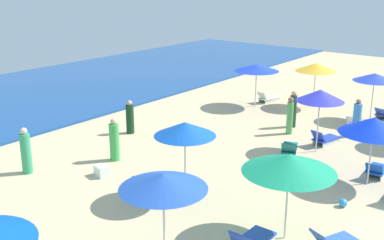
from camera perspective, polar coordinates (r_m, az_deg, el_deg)
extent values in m
cylinder|color=silver|center=(11.41, -3.35, -13.31)|extent=(0.05, 0.05, 2.24)
cone|color=#234FB2|center=(10.81, -3.47, -7.32)|extent=(2.05, 2.05, 0.37)
cylinder|color=silver|center=(26.48, 14.44, 3.59)|extent=(0.05, 0.05, 1.98)
cone|color=gold|center=(26.24, 14.63, 6.15)|extent=(2.17, 2.17, 0.43)
cylinder|color=silver|center=(24.80, 20.77, 2.15)|extent=(0.05, 0.05, 1.99)
cone|color=blue|center=(24.55, 21.06, 4.82)|extent=(2.03, 2.03, 0.38)
cube|color=silver|center=(23.89, 19.45, -0.47)|extent=(0.96, 0.44, 0.22)
cube|color=silver|center=(23.85, 18.12, -0.37)|extent=(0.96, 0.44, 0.22)
cube|color=white|center=(23.83, 18.82, -0.10)|extent=(1.31, 1.06, 0.06)
cube|color=white|center=(23.27, 18.93, 0.01)|extent=(0.51, 0.69, 0.43)
cube|color=silver|center=(25.93, 21.79, 0.59)|extent=(1.16, 0.29, 0.20)
cube|color=#334BA7|center=(25.22, 21.71, 0.90)|extent=(0.44, 0.64, 0.40)
cylinder|color=silver|center=(13.15, 11.26, -10.01)|extent=(0.05, 0.05, 1.95)
cone|color=#189666|center=(12.65, 11.57, -5.07)|extent=(2.49, 2.49, 0.49)
cube|color=#325DB0|center=(12.84, 15.24, -13.65)|extent=(0.59, 0.66, 0.49)
cube|color=silver|center=(13.14, 6.29, -14.15)|extent=(1.19, 0.05, 0.20)
cube|color=blue|center=(12.95, 7.40, -14.04)|extent=(1.32, 0.67, 0.06)
cylinder|color=silver|center=(17.23, 20.55, -4.39)|extent=(0.05, 0.05, 1.83)
cone|color=#0B2FDD|center=(16.86, 20.96, -0.62)|extent=(2.28, 2.28, 0.55)
cube|color=silver|center=(18.34, 22.05, -6.02)|extent=(1.02, 0.11, 0.20)
cube|color=silver|center=(18.43, 20.50, -5.73)|extent=(1.02, 0.11, 0.20)
cube|color=#1C50B2|center=(18.33, 21.32, -5.50)|extent=(1.17, 0.68, 0.06)
cube|color=#1C50B2|center=(17.79, 21.00, -5.47)|extent=(0.33, 0.59, 0.42)
cylinder|color=silver|center=(15.02, -0.83, -5.76)|extent=(0.05, 0.05, 2.14)
cone|color=blue|center=(14.57, -0.85, -1.08)|extent=(1.93, 1.93, 0.44)
cube|color=silver|center=(15.46, -3.88, -9.08)|extent=(1.04, 0.36, 0.19)
cube|color=silver|center=(15.86, -4.85, -8.39)|extent=(1.04, 0.36, 0.19)
cube|color=blue|center=(15.60, -4.38, -8.32)|extent=(1.32, 0.94, 0.06)
cube|color=blue|center=(15.25, -6.19, -7.88)|extent=(0.46, 0.64, 0.56)
cylinder|color=silver|center=(19.69, 14.84, -0.79)|extent=(0.05, 0.05, 2.11)
cone|color=#3136CF|center=(19.35, 15.12, 2.86)|extent=(1.90, 1.90, 0.47)
cube|color=silver|center=(19.43, 12.30, -3.78)|extent=(1.18, 0.52, 0.23)
cube|color=silver|center=(19.46, 10.89, -3.67)|extent=(1.18, 0.52, 0.23)
cube|color=#1C706C|center=(19.39, 11.62, -3.32)|extent=(1.51, 1.06, 0.06)
cube|color=#1C706C|center=(18.70, 11.50, -3.33)|extent=(0.59, 0.66, 0.49)
cube|color=silver|center=(20.88, 16.32, -2.67)|extent=(1.07, 0.32, 0.20)
cube|color=silver|center=(21.16, 15.22, -2.31)|extent=(1.07, 0.32, 0.20)
cube|color=#243FBF|center=(20.98, 15.80, -2.15)|extent=(1.33, 0.89, 0.06)
cube|color=#243FBF|center=(20.48, 14.89, -1.88)|extent=(0.48, 0.64, 0.47)
cylinder|color=silver|center=(26.00, 7.65, 3.72)|extent=(0.05, 0.05, 1.96)
cone|color=blue|center=(25.77, 7.75, 6.24)|extent=(2.41, 2.41, 0.36)
cube|color=silver|center=(27.16, 9.62, 2.28)|extent=(1.14, 0.34, 0.20)
cube|color=silver|center=(27.48, 8.90, 2.49)|extent=(1.14, 0.34, 0.20)
cube|color=white|center=(27.29, 9.27, 2.65)|extent=(1.40, 0.88, 0.06)
cube|color=white|center=(26.82, 8.40, 2.89)|extent=(0.45, 0.60, 0.44)
cylinder|color=#3E8AD8|center=(22.22, 19.14, 0.00)|extent=(0.45, 0.45, 1.49)
sphere|color=#946040|center=(22.00, 19.35, 2.09)|extent=(0.22, 0.22, 0.22)
cylinder|color=#14381F|center=(21.60, -7.44, 0.09)|extent=(0.49, 0.49, 1.31)
sphere|color=tan|center=(21.39, -7.52, 2.04)|extent=(0.24, 0.24, 0.24)
cylinder|color=#22372E|center=(22.78, 12.01, 1.02)|extent=(0.45, 0.45, 1.51)
sphere|color=tan|center=(22.56, 12.15, 3.13)|extent=(0.24, 0.24, 0.24)
cylinder|color=green|center=(18.50, -9.28, -2.65)|extent=(0.47, 0.47, 1.46)
sphere|color=tan|center=(18.24, -9.41, -0.18)|extent=(0.23, 0.23, 0.23)
cylinder|color=#36A06C|center=(18.10, -19.26, -3.83)|extent=(0.42, 0.42, 1.48)
sphere|color=beige|center=(17.83, -19.53, -1.26)|extent=(0.25, 0.25, 0.25)
cylinder|color=#53A452|center=(21.77, 11.64, 0.23)|extent=(0.39, 0.39, 1.46)
sphere|color=#905C4D|center=(21.54, 11.77, 2.38)|extent=(0.25, 0.25, 0.25)
cube|color=white|center=(17.33, -10.81, -6.01)|extent=(0.47, 0.59, 0.38)
sphere|color=#E43646|center=(16.73, 13.07, -7.09)|extent=(0.35, 0.35, 0.35)
sphere|color=#3090D6|center=(15.63, 17.65, -9.44)|extent=(0.26, 0.26, 0.26)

